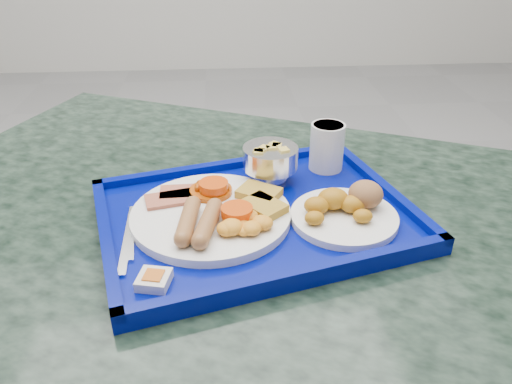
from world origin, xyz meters
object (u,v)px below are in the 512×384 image
(tray, at_px, (256,217))
(juice_cup, at_px, (327,145))
(main_plate, at_px, (216,213))
(bread_plate, at_px, (346,209))
(fruit_bowl, at_px, (270,158))
(table, at_px, (243,304))

(tray, distance_m, juice_cup, 0.22)
(main_plate, height_order, juice_cup, juice_cup)
(main_plate, relative_size, bread_plate, 1.50)
(main_plate, height_order, fruit_bowl, fruit_bowl)
(table, xyz_separation_m, juice_cup, (0.17, 0.12, 0.27))
(bread_plate, distance_m, juice_cup, 0.18)
(tray, relative_size, fruit_bowl, 5.78)
(bread_plate, bearing_deg, main_plate, 177.44)
(bread_plate, xyz_separation_m, juice_cup, (0.00, 0.18, 0.03))
(fruit_bowl, bearing_deg, juice_cup, 20.81)
(table, height_order, juice_cup, juice_cup)
(tray, xyz_separation_m, juice_cup, (0.14, 0.15, 0.05))
(main_plate, bearing_deg, fruit_bowl, 51.82)
(bread_plate, bearing_deg, table, 161.45)
(table, bearing_deg, tray, -52.67)
(main_plate, relative_size, juice_cup, 2.87)
(table, xyz_separation_m, main_plate, (-0.04, -0.05, 0.24))
(table, xyz_separation_m, tray, (0.02, -0.03, 0.22))
(tray, xyz_separation_m, bread_plate, (0.14, -0.02, 0.02))
(table, height_order, main_plate, main_plate)
(bread_plate, xyz_separation_m, fruit_bowl, (-0.11, 0.13, 0.03))
(table, relative_size, bread_plate, 8.96)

